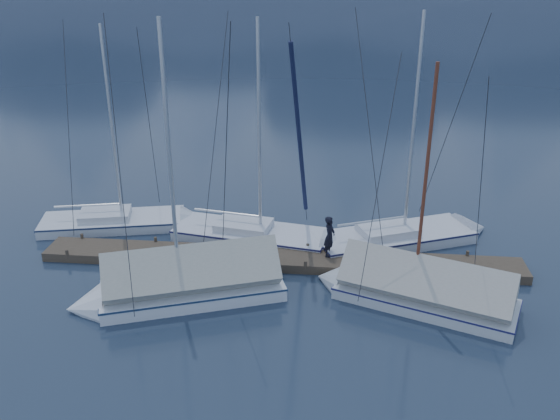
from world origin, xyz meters
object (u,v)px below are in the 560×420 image
Objects in this scene: sailboat_open_mid at (273,239)px; sailboat_covered_near at (410,290)px; sailboat_open_right at (415,236)px; sailboat_covered_far at (175,286)px; sailboat_open_left at (134,222)px; person at (330,236)px.

sailboat_covered_near is (5.05, -3.94, 0.27)m from sailboat_open_mid.
sailboat_covered_far is at bearing -147.65° from sailboat_open_right.
sailboat_covered_far reaches higher than sailboat_open_right.
sailboat_open_right is 10.11m from sailboat_covered_far.
sailboat_covered_far is at bearing -121.19° from sailboat_open_mid.
sailboat_open_mid is 5.81m from sailboat_open_right.
sailboat_open_right is (11.86, -0.23, 0.01)m from sailboat_open_left.
sailboat_open_left is at bearing 178.90° from sailboat_open_right.
sailboat_open_mid reaches higher than person.
sailboat_open_left reaches higher than person.
sailboat_open_mid reaches higher than sailboat_covered_near.
sailboat_open_mid reaches higher than sailboat_open_left.
sailboat_covered_far reaches higher than sailboat_open_left.
sailboat_open_left is 1.04× the size of sailboat_covered_near.
sailboat_covered_far is at bearing 138.38° from person.
sailboat_covered_near is 7.86m from sailboat_covered_far.
sailboat_open_left is 6.19m from sailboat_open_mid.
sailboat_open_left is 0.93× the size of sailboat_open_right.
sailboat_covered_far reaches higher than sailboat_open_mid.
sailboat_covered_far is (3.32, -5.64, 0.33)m from sailboat_open_left.
person is (2.30, -1.54, 0.96)m from sailboat_open_mid.
person is at bearing 30.99° from sailboat_covered_far.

